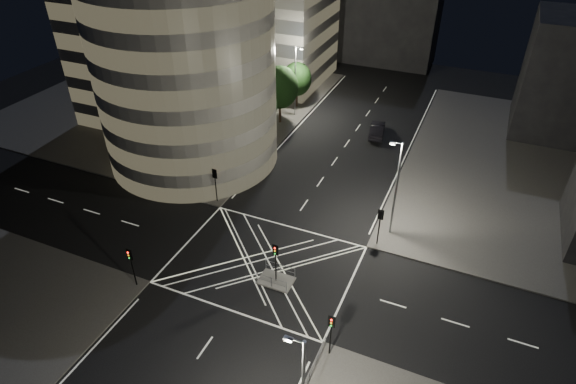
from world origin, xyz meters
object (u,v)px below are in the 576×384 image
at_px(traffic_signal_fr, 380,221).
at_px(street_lamp_left_far, 296,79).
at_px(central_island, 276,281).
at_px(street_lamp_left_near, 232,135).
at_px(sedan, 377,130).
at_px(traffic_signal_fl, 215,179).
at_px(traffic_signal_nl, 131,261).
at_px(traffic_signal_island, 276,256).
at_px(street_lamp_right_far, 396,186).
at_px(traffic_signal_nr, 331,328).

relative_size(traffic_signal_fr, street_lamp_left_far, 0.40).
distance_m(central_island, street_lamp_left_near, 18.52).
distance_m(street_lamp_left_near, sedan, 21.37).
bearing_deg(traffic_signal_fl, traffic_signal_nl, -90.00).
height_order(traffic_signal_nl, traffic_signal_island, same).
relative_size(traffic_signal_fl, traffic_signal_nl, 1.00).
bearing_deg(street_lamp_right_far, sedan, 108.14).
height_order(traffic_signal_fr, street_lamp_left_near, street_lamp_left_near).
bearing_deg(traffic_signal_fl, sedan, 61.83).
height_order(traffic_signal_island, sedan, traffic_signal_island).
distance_m(traffic_signal_nl, street_lamp_right_far, 24.27).
distance_m(central_island, traffic_signal_nr, 9.08).
relative_size(traffic_signal_nr, traffic_signal_island, 1.00).
distance_m(traffic_signal_nl, sedan, 37.51).
bearing_deg(traffic_signal_island, sedan, 88.18).
relative_size(traffic_signal_fr, traffic_signal_island, 1.00).
distance_m(traffic_signal_fl, street_lamp_right_far, 18.55).
relative_size(traffic_signal_nl, traffic_signal_island, 1.00).
xyz_separation_m(traffic_signal_fr, traffic_signal_island, (-6.80, -8.30, 0.00)).
height_order(central_island, traffic_signal_fl, traffic_signal_fl).
relative_size(street_lamp_left_far, sedan, 1.93).
bearing_deg(traffic_signal_island, street_lamp_right_far, 54.70).
xyz_separation_m(traffic_signal_nl, traffic_signal_island, (10.80, 5.30, 0.00)).
height_order(traffic_signal_fl, traffic_signal_nr, same).
relative_size(traffic_signal_fr, street_lamp_left_near, 0.40).
distance_m(street_lamp_left_near, street_lamp_right_far, 19.11).
relative_size(street_lamp_left_near, street_lamp_left_far, 1.00).
distance_m(traffic_signal_island, sedan, 30.35).
bearing_deg(street_lamp_left_far, central_island, -70.05).
distance_m(traffic_signal_fl, traffic_signal_nr, 22.24).
bearing_deg(traffic_signal_island, traffic_signal_nl, -153.86).
height_order(traffic_signal_fr, sedan, traffic_signal_fr).
distance_m(traffic_signal_nl, traffic_signal_nr, 17.60).
xyz_separation_m(street_lamp_left_near, sedan, (12.40, 16.76, -4.69)).
bearing_deg(traffic_signal_fr, traffic_signal_nr, -90.00).
height_order(traffic_signal_fr, traffic_signal_nr, same).
xyz_separation_m(central_island, traffic_signal_fr, (6.80, 8.30, 2.84)).
bearing_deg(street_lamp_left_far, street_lamp_right_far, -48.06).
height_order(traffic_signal_fr, traffic_signal_island, same).
distance_m(traffic_signal_nl, street_lamp_left_near, 18.99).
relative_size(traffic_signal_fl, traffic_signal_island, 1.00).
height_order(traffic_signal_nl, traffic_signal_fr, same).
bearing_deg(sedan, street_lamp_left_near, 44.02).
bearing_deg(traffic_signal_nr, street_lamp_left_near, 134.13).
bearing_deg(traffic_signal_island, traffic_signal_fr, 50.67).
height_order(traffic_signal_nr, traffic_signal_island, same).
bearing_deg(traffic_signal_nr, traffic_signal_island, 142.07).
bearing_deg(street_lamp_left_near, traffic_signal_island, -49.73).
xyz_separation_m(traffic_signal_fl, street_lamp_right_far, (18.24, 2.20, 2.63)).
xyz_separation_m(traffic_signal_fr, street_lamp_left_far, (-18.24, 23.20, 2.63)).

